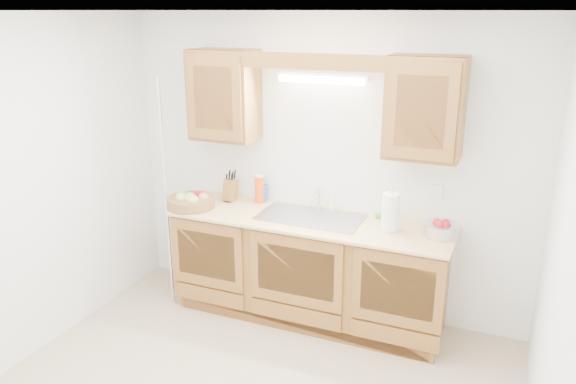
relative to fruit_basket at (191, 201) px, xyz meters
The scene contains 17 objects.
room 1.50m from the fruit_basket, 45.56° to the right, with size 3.52×3.50×2.50m.
base_cabinets 1.16m from the fruit_basket, ahead, with size 2.20×0.60×0.86m, color olive.
countertop 1.04m from the fruit_basket, ahead, with size 2.30×0.63×0.04m, color #E6BC78.
upper_cabinet_left 0.94m from the fruit_basket, 54.87° to the left, with size 0.55×0.33×0.75m, color olive.
upper_cabinet_right 2.07m from the fruit_basket, ahead, with size 0.55×0.33×0.75m, color olive.
valance 1.58m from the fruit_basket, ahead, with size 2.20×0.05×0.12m, color olive.
fluorescent_fixture 1.51m from the fruit_basket, 19.58° to the left, with size 0.76×0.08×0.08m.
sink 1.05m from the fruit_basket, ahead, with size 0.84×0.46×0.36m.
wire_shelf_pole 0.21m from the fruit_basket, 145.77° to the right, with size 0.03×0.03×2.00m, color silver.
outlet_plate 2.04m from the fruit_basket, 12.57° to the left, with size 0.08×0.01×0.12m, color white.
fruit_basket is the anchor object (origin of this frame).
knife_block 0.37m from the fruit_basket, 51.07° to the left, with size 0.10×0.16×0.28m.
orange_canister 0.60m from the fruit_basket, 34.07° to the left, with size 0.10×0.10×0.25m.
soap_bottle 0.62m from the fruit_basket, 37.25° to the left, with size 0.10×0.10×0.21m, color blue.
sponge 1.62m from the fruit_basket, 13.61° to the left, with size 0.13×0.11×0.02m.
paper_towel 1.69m from the fruit_basket, ahead, with size 0.17×0.17×0.34m.
apple_bowl 2.07m from the fruit_basket, ahead, with size 0.27×0.27×0.13m.
Camera 1 is at (1.49, -2.79, 2.51)m, focal length 35.00 mm.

